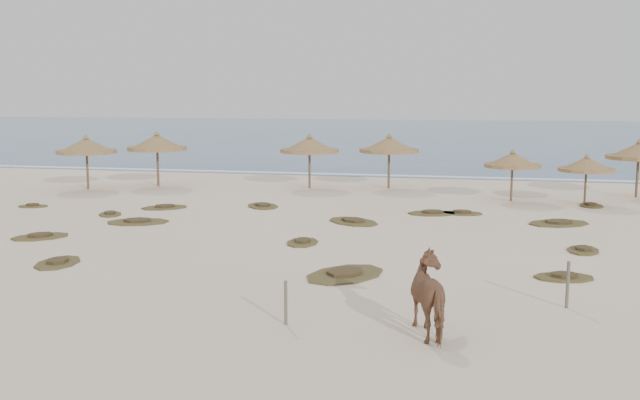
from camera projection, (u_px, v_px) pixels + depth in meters
The scene contains 29 objects.
ground at pixel (277, 272), 21.32m from camera, with size 160.00×160.00×0.00m, color beige.
ocean at pixel (433, 134), 93.75m from camera, with size 200.00×100.00×0.01m, color #284F79.
foam_line at pixel (386, 176), 46.43m from camera, with size 70.00×0.60×0.01m, color white.
palapa_0 at pixel (86, 147), 39.55m from camera, with size 3.98×3.98×3.07m.
palapa_1 at pixel (157, 143), 40.79m from camera, with size 3.63×3.63×3.19m.
palapa_2 at pixel (309, 146), 40.03m from camera, with size 3.55×3.55×3.09m.
palapa_3 at pixel (389, 145), 39.88m from camera, with size 4.38×4.38×3.12m.
palapa_4 at pixel (513, 161), 35.13m from camera, with size 3.02×3.02×2.61m.
palapa_5 at pixel (639, 152), 36.40m from camera, with size 3.86×3.86×3.03m.
palapa_6 at pixel (587, 165), 33.99m from camera, with size 3.16×3.16×2.48m.
horse at pixel (435, 296), 15.71m from camera, with size 0.96×2.10×1.77m, color brown.
fence_post_near at pixel (286, 303), 16.44m from camera, with size 0.08×0.08×1.05m, color brown.
fence_post_far at pixel (568, 285), 17.71m from camera, with size 0.09×0.09×1.19m, color brown.
scrub_0 at pixel (40, 236), 26.47m from camera, with size 2.44×2.38×0.16m.
scrub_1 at pixel (138, 221), 29.52m from camera, with size 2.95×2.36×0.16m.
scrub_2 at pixel (302, 242), 25.46m from camera, with size 1.16×1.74×0.16m.
scrub_3 at pixel (353, 221), 29.58m from camera, with size 2.96×2.86×0.16m.
scrub_4 at pixel (583, 250), 24.17m from camera, with size 1.31×1.77×0.16m.
scrub_5 at pixel (559, 223), 29.20m from camera, with size 3.11×2.71×0.16m.
scrub_6 at pixel (165, 207), 33.24m from camera, with size 2.56×2.37×0.16m.
scrub_7 at pixel (432, 213), 31.64m from camera, with size 2.49×1.95×0.16m.
scrub_8 at pixel (33, 206), 33.63m from camera, with size 1.54×1.15×0.16m.
scrub_9 at pixel (345, 274), 20.96m from camera, with size 2.99×3.34×0.16m.
scrub_10 at pixel (591, 205), 33.79m from camera, with size 1.21×1.74×0.16m.
scrub_11 at pixel (58, 262), 22.39m from camera, with size 1.49×2.08×0.16m.
scrub_12 at pixel (564, 277), 20.63m from camera, with size 1.98×1.53×0.16m.
scrub_13 at pixel (263, 206), 33.66m from camera, with size 2.30×2.54×0.16m.
scrub_14 at pixel (462, 213), 31.65m from camera, with size 1.84×1.21×0.16m.
scrub_15 at pixel (110, 214), 31.37m from camera, with size 1.57×1.79×0.16m.
Camera 1 is at (5.74, -20.00, 5.31)m, focal length 40.00 mm.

